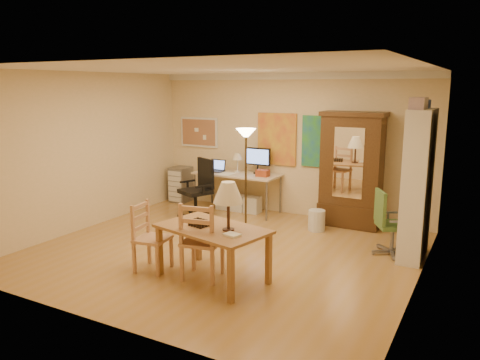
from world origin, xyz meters
The scene contains 16 objects.
floor centered at (0.00, 0.00, 0.00)m, with size 5.50×5.50×0.00m, color #AB7C3C.
crown_molding centered at (0.00, 2.46, 2.64)m, with size 5.50×0.08×0.12m, color white.
corkboard centered at (-2.05, 2.47, 1.50)m, with size 0.90×0.04×0.62m, color #996748.
art_panel_left centered at (-0.25, 2.47, 1.45)m, with size 0.80×0.04×1.00m, color yellow.
art_panel_right centered at (0.65, 2.47, 1.45)m, with size 0.75×0.04×0.95m, color #226B8A.
dining_table centered at (0.49, -0.96, 0.83)m, with size 1.54×1.12×1.31m.
ladder_chair_back centered at (0.27, -1.01, 0.48)m, with size 0.56×0.55×1.03m.
ladder_chair_left centered at (-0.50, -1.09, 0.44)m, with size 0.47×0.49×0.93m.
torchiere_lamp centered at (-0.08, 0.86, 1.43)m, with size 0.33×0.33×1.79m.
computer_desk centered at (-0.90, 2.16, 0.47)m, with size 1.70×0.74×1.28m.
office_chair_black centered at (-1.37, 1.35, 0.30)m, with size 0.69×0.69×1.12m.
office_chair_green centered at (2.23, 1.08, 0.26)m, with size 0.60×0.60×0.97m.
drawer_cart centered at (-2.41, 2.26, 0.37)m, with size 0.37×0.45×0.75m.
armoire centered at (1.30, 2.24, 0.88)m, with size 1.10×0.52×2.03m.
bookshelf centered at (2.55, 1.10, 1.07)m, with size 0.32×0.86×2.15m.
wastebin centered at (0.88, 1.67, 0.18)m, with size 0.29×0.29×0.36m, color silver.
Camera 1 is at (3.44, -5.79, 2.46)m, focal length 35.00 mm.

